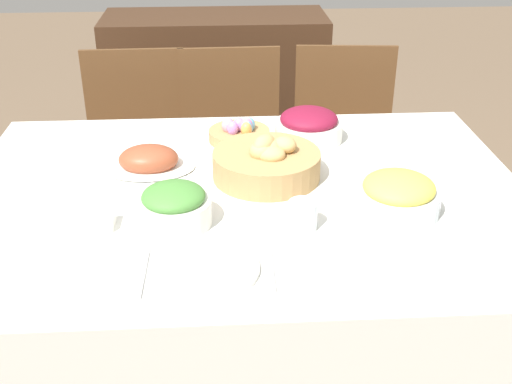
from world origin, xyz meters
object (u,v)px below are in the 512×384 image
object	(u,v)px
sideboard	(217,99)
knife	(271,268)
drinking_cup	(303,215)
egg_basket	(240,133)
green_salad_bowl	(174,206)
beet_salad_bowl	(309,126)
bread_basket	(267,163)
butter_dish	(93,221)
chair_far_right	(344,149)
spoon	(285,267)
ham_platter	(149,161)
chair_far_center	(232,152)
pineapple_bowl	(398,195)
dinner_plate	(208,269)
fork	(144,272)
chair_far_left	(137,154)

from	to	relation	value
sideboard	knife	size ratio (longest dim) A/B	5.89
drinking_cup	egg_basket	bearing A→B (deg)	103.27
sideboard	green_salad_bowl	distance (m)	1.90
beet_salad_bowl	knife	xyz separation A→B (m)	(-0.18, -0.72, -0.05)
green_salad_bowl	knife	xyz separation A→B (m)	(0.22, -0.21, -0.05)
bread_basket	butter_dish	size ratio (longest dim) A/B	2.98
chair_far_right	sideboard	xyz separation A→B (m)	(-0.53, 0.77, -0.04)
bread_basket	spoon	xyz separation A→B (m)	(0.00, -0.45, -0.04)
ham_platter	chair_far_center	bearing A→B (deg)	71.43
pineapple_bowl	green_salad_bowl	xyz separation A→B (m)	(-0.56, -0.02, 0.00)
ham_platter	spoon	size ratio (longest dim) A/B	1.40
ham_platter	egg_basket	bearing A→B (deg)	35.28
egg_basket	beet_salad_bowl	bearing A→B (deg)	-1.64
dinner_plate	butter_dish	distance (m)	0.35
pineapple_bowl	fork	size ratio (longest dim) A/B	1.13
chair_far_center	bread_basket	size ratio (longest dim) A/B	2.94
egg_basket	pineapple_bowl	world-z (taller)	pineapple_bowl
egg_basket	fork	bearing A→B (deg)	-108.40
green_salad_bowl	chair_far_right	bearing A→B (deg)	59.33
bread_basket	green_salad_bowl	distance (m)	0.34
butter_dish	drinking_cup	bearing A→B (deg)	-4.11
ham_platter	fork	bearing A→B (deg)	-86.53
ham_platter	butter_dish	size ratio (longest dim) A/B	2.61
chair_far_left	butter_dish	size ratio (longest dim) A/B	8.75
egg_basket	butter_dish	size ratio (longest dim) A/B	1.91
beet_salad_bowl	fork	bearing A→B (deg)	-122.67
bread_basket	egg_basket	size ratio (longest dim) A/B	1.55
spoon	butter_dish	distance (m)	0.50
bread_basket	egg_basket	distance (m)	0.28
egg_basket	dinner_plate	distance (m)	0.73
butter_dish	fork	bearing A→B (deg)	-55.72
bread_basket	beet_salad_bowl	distance (m)	0.30
egg_basket	pineapple_bowl	distance (m)	0.62
beet_salad_bowl	drinking_cup	size ratio (longest dim) A/B	3.01
drinking_cup	bread_basket	bearing A→B (deg)	102.95
pineapple_bowl	spoon	bearing A→B (deg)	-142.92
pineapple_bowl	drinking_cup	size ratio (longest dim) A/B	2.99
green_salad_bowl	beet_salad_bowl	bearing A→B (deg)	51.50
chair_far_right	ham_platter	xyz separation A→B (m)	(-0.73, -0.77, 0.32)
green_salad_bowl	drinking_cup	xyz separation A→B (m)	(0.31, -0.04, -0.01)
fork	knife	size ratio (longest dim) A/B	1.00
dinner_plate	fork	xyz separation A→B (m)	(-0.14, 0.00, -0.00)
bread_basket	chair_far_left	bearing A→B (deg)	119.38
sideboard	fork	xyz separation A→B (m)	(-0.17, -2.07, 0.34)
chair_far_right	pineapple_bowl	size ratio (longest dim) A/B	4.14
beet_salad_bowl	spoon	size ratio (longest dim) A/B	1.14
ham_platter	knife	xyz separation A→B (m)	(0.31, -0.53, -0.02)
knife	bread_basket	bearing A→B (deg)	87.98
egg_basket	drinking_cup	distance (m)	0.57
fork	butter_dish	xyz separation A→B (m)	(-0.14, 0.21, 0.01)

